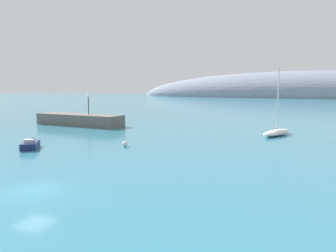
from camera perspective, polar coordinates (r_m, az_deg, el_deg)
water at (r=26.26m, az=-22.20°, el=-10.31°), size 600.00×600.00×0.00m
breakwater_rocks at (r=66.53m, az=-15.08°, el=1.08°), size 18.57×5.88×2.15m
distant_ridge at (r=248.31m, az=23.01°, el=4.61°), size 247.79×64.68×36.36m
sailboat_white_near_shore at (r=53.35m, az=18.30°, el=-0.99°), size 4.65×7.93×10.37m
motorboat_navy_foreground at (r=43.52m, az=-22.77°, el=-3.02°), size 3.49×3.89×1.21m
mooring_buoy_white at (r=41.73m, az=-7.48°, el=-3.10°), size 0.67×0.67×0.67m
harbor_lamp_post at (r=64.07m, az=-13.62°, el=4.00°), size 0.36×0.36×3.77m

